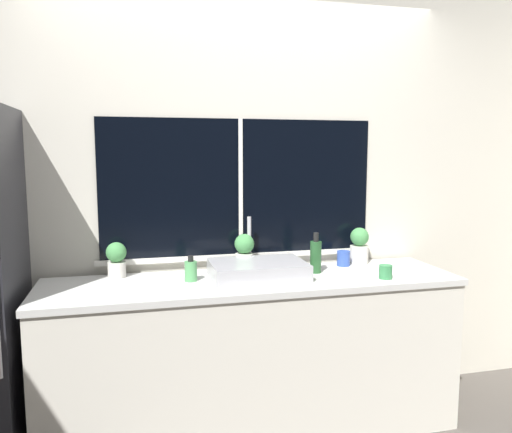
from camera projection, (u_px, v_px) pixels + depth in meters
name	position (u px, v px, depth m)	size (l,w,h in m)	color
wall_back	(239.00, 192.00, 3.06)	(8.00, 0.09, 2.70)	beige
wall_right	(463.00, 180.00, 4.41)	(0.06, 7.00, 2.70)	beige
counter	(253.00, 355.00, 2.83)	(2.31, 0.60, 0.89)	silver
sink	(258.00, 269.00, 2.80)	(0.53, 0.41, 0.32)	#ADADB2
potted_plant_left	(116.00, 259.00, 2.80)	(0.11, 0.11, 0.20)	silver
potted_plant_center	(244.00, 251.00, 2.97)	(0.12, 0.12, 0.22)	silver
potted_plant_right	(359.00, 246.00, 3.15)	(0.12, 0.12, 0.23)	silver
soap_bottle	(191.00, 271.00, 2.72)	(0.07, 0.07, 0.14)	#519E5B
bottle_tall	(316.00, 256.00, 2.91)	(0.07, 0.07, 0.24)	#235128
mug_blue	(343.00, 258.00, 3.09)	(0.08, 0.08, 0.09)	#3351AD
mug_green	(386.00, 272.00, 2.78)	(0.07, 0.07, 0.08)	#38844C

